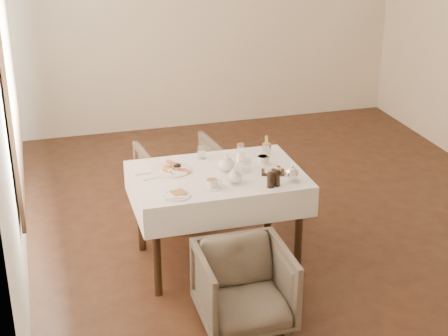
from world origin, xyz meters
TOP-DOWN VIEW (x-y plane):
  - room at (-2.22, 0.00)m, footprint 5.00×5.00m
  - table at (-0.80, -0.66)m, footprint 1.28×0.88m
  - armchair_near at (-0.84, -1.49)m, footprint 0.60×0.62m
  - armchair_far at (-0.87, 0.27)m, footprint 0.76×0.78m
  - breakfast_plate at (-1.12, -0.50)m, footprint 0.30×0.30m
  - side_plate at (-1.18, -0.96)m, footprint 0.20×0.19m
  - teapot_centre at (-0.73, -0.64)m, footprint 0.21×0.18m
  - teapot_front at (-0.72, -0.86)m, footprint 0.16×0.13m
  - creamer at (-0.56, -0.49)m, footprint 0.08×0.08m
  - teacup_near at (-0.90, -0.89)m, footprint 0.14×0.14m
  - teacup_far at (-0.41, -0.58)m, footprint 0.14×0.14m
  - glass_left at (-0.84, -0.34)m, footprint 0.07×0.07m
  - glass_mid at (-0.57, -0.68)m, footprint 0.08×0.08m
  - glass_right at (-0.51, -0.33)m, footprint 0.07×0.07m
  - condiment_board at (-0.40, -0.77)m, footprint 0.20×0.16m
  - pepper_mill_left at (-0.50, -0.99)m, footprint 0.07×0.07m
  - pepper_mill_right at (-0.44, -0.98)m, footprint 0.07×0.07m
  - silver_pot at (-0.31, -0.93)m, footprint 0.12×0.10m
  - fries_cup at (-0.31, -0.39)m, footprint 0.07×0.07m
  - cutlery_fork at (-1.31, -0.52)m, footprint 0.17×0.02m
  - cutlery_knife at (-1.27, -0.62)m, footprint 0.18×0.05m

SIDE VIEW (x-z plane):
  - armchair_near at x=-0.84m, z-range 0.00..0.56m
  - armchair_far at x=-0.87m, z-range 0.00..0.64m
  - table at x=-0.80m, z-range 0.26..1.02m
  - cutlery_fork at x=-1.31m, z-range 0.76..0.76m
  - cutlery_knife at x=-1.27m, z-range 0.76..0.76m
  - side_plate at x=-1.18m, z-range 0.75..0.78m
  - breakfast_plate at x=-1.12m, z-range 0.75..0.78m
  - condiment_board at x=-0.40m, z-range 0.75..0.79m
  - teacup_near at x=-0.90m, z-range 0.75..0.82m
  - teacup_far at x=-0.41m, z-range 0.75..0.82m
  - creamer at x=-0.56m, z-range 0.76..0.83m
  - glass_right at x=-0.51m, z-range 0.76..0.84m
  - glass_left at x=-0.84m, z-range 0.76..0.85m
  - glass_mid at x=-0.57m, z-range 0.76..0.86m
  - teapot_front at x=-0.72m, z-range 0.76..0.87m
  - pepper_mill_left at x=-0.50m, z-range 0.76..0.88m
  - pepper_mill_right at x=-0.44m, z-range 0.76..0.88m
  - silver_pot at x=-0.31m, z-range 0.76..0.88m
  - fries_cup at x=-0.31m, z-range 0.75..0.90m
  - teapot_centre at x=-0.73m, z-range 0.76..0.89m
  - room at x=-2.22m, z-range -0.90..4.10m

